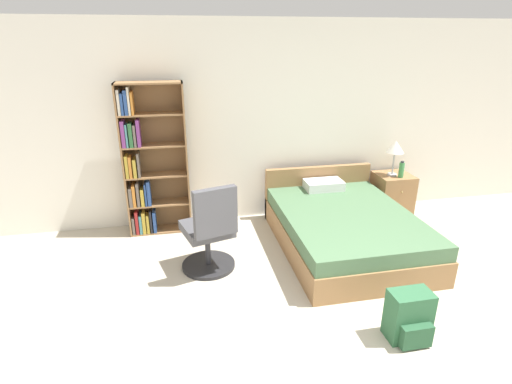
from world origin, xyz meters
name	(u,v)px	position (x,y,z in m)	size (l,w,h in m)	color
wall_back	(267,123)	(0.00, 3.23, 1.30)	(9.00, 0.06, 2.60)	silver
bookshelf	(148,164)	(-1.57, 2.98, 0.91)	(0.77, 0.27, 1.89)	olive
bed	(343,227)	(0.69, 2.13, 0.24)	(1.49, 2.05, 0.71)	olive
office_chair	(210,234)	(-0.93, 1.87, 0.45)	(0.59, 0.66, 1.02)	#232326
nightstand	(392,193)	(1.76, 2.92, 0.28)	(0.49, 0.49, 0.57)	olive
table_lamp	(395,148)	(1.72, 2.90, 0.96)	(0.24, 0.24, 0.49)	#B2B2B7
water_bottle	(401,170)	(1.79, 2.80, 0.68)	(0.07, 0.07, 0.23)	#3F8C4C
backpack_green	(409,317)	(0.58, 0.50, 0.21)	(0.35, 0.29, 0.44)	#2D603D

